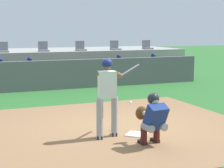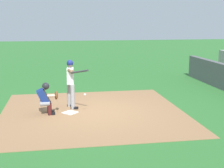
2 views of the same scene
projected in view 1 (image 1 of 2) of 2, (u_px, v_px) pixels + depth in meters
ground_plane at (123, 127)px, 9.31m from camera, size 80.00×80.00×0.00m
dirt_infield at (123, 127)px, 9.31m from camera, size 6.40×6.40×0.01m
home_plate at (136, 134)px, 8.57m from camera, size 0.62×0.62×0.02m
batter_at_plate at (108, 93)px, 8.25m from camera, size 1.34×0.73×1.80m
catcher_crouched at (153, 117)px, 7.75m from camera, size 0.50×1.70×1.13m
dugout_wall at (59, 75)px, 15.18m from camera, size 13.00×0.30×1.20m
dugout_bench at (53, 81)px, 16.15m from camera, size 11.80×0.44×0.45m
dugout_player_0 at (1, 73)px, 15.12m from camera, size 0.49×0.70×1.30m
dugout_player_1 at (31, 72)px, 15.57m from camera, size 0.49×0.70×1.30m
dugout_player_2 at (120, 68)px, 17.10m from camera, size 0.49×0.70×1.30m
dugout_player_3 at (154, 67)px, 17.78m from camera, size 0.49×0.70×1.30m
stands_platform at (38, 63)px, 19.19m from camera, size 15.00×4.40×1.40m
stadium_seat_2 at (3, 49)px, 16.98m from camera, size 0.46×0.46×0.48m
stadium_seat_3 at (43, 49)px, 17.68m from camera, size 0.46×0.46×0.48m
stadium_seat_4 at (81, 48)px, 18.37m from camera, size 0.46×0.46×0.48m
stadium_seat_5 at (115, 47)px, 19.07m from camera, size 0.46×0.46×0.48m
stadium_seat_6 at (147, 47)px, 19.76m from camera, size 0.46×0.46×0.48m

